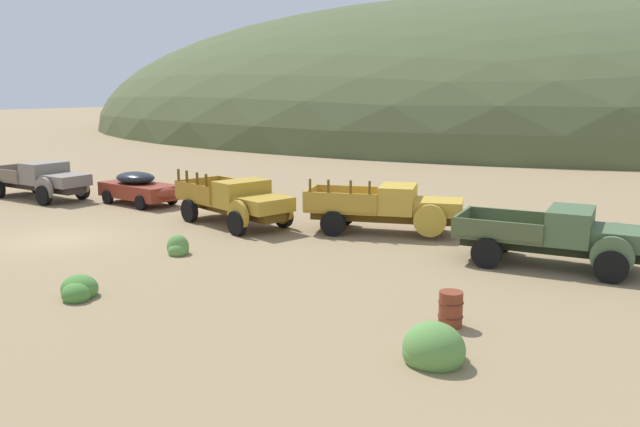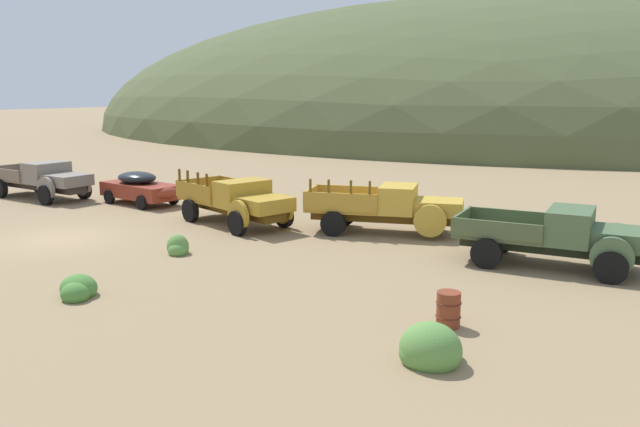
% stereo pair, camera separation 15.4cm
% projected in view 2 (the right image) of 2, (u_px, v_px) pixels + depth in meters
% --- Properties ---
extents(ground_plane, '(300.00, 300.00, 0.00)m').
position_uv_depth(ground_plane, '(59.00, 239.00, 24.01)').
color(ground_plane, '#937A56').
extents(hill_distant, '(114.09, 82.83, 33.95)m').
position_uv_depth(hill_distant, '(469.00, 130.00, 88.00)').
color(hill_distant, '#4C5633').
rests_on(hill_distant, ground).
extents(truck_primer_gray, '(6.39, 2.47, 1.89)m').
position_uv_depth(truck_primer_gray, '(46.00, 180.00, 32.57)').
color(truck_primer_gray, '#3D322D').
rests_on(truck_primer_gray, ground).
extents(car_rust_red, '(4.58, 2.27, 1.57)m').
position_uv_depth(car_rust_red, '(142.00, 188.00, 31.10)').
color(car_rust_red, maroon).
rests_on(car_rust_red, ground).
extents(truck_mustard, '(6.04, 3.61, 2.16)m').
position_uv_depth(truck_mustard, '(241.00, 202.00, 26.13)').
color(truck_mustard, '#593D12').
rests_on(truck_mustard, ground).
extents(truck_faded_yellow, '(6.23, 3.84, 2.16)m').
position_uv_depth(truck_faded_yellow, '(394.00, 208.00, 24.78)').
color(truck_faded_yellow, brown).
rests_on(truck_faded_yellow, ground).
extents(truck_weathered_green, '(6.03, 3.07, 1.89)m').
position_uv_depth(truck_weathered_green, '(567.00, 237.00, 19.92)').
color(truck_weathered_green, '#232B1B').
rests_on(truck_weathered_green, ground).
extents(oil_drum_by_truck, '(0.60, 0.60, 0.85)m').
position_uv_depth(oil_drum_by_truck, '(448.00, 309.00, 15.07)').
color(oil_drum_by_truck, brown).
rests_on(oil_drum_by_truck, ground).
extents(bush_front_left, '(1.17, 1.12, 0.75)m').
position_uv_depth(bush_front_left, '(78.00, 290.00, 17.29)').
color(bush_front_left, '#4C8438').
rests_on(bush_front_left, ground).
extents(bush_lone_scrub, '(1.30, 1.35, 1.11)m').
position_uv_depth(bush_lone_scrub, '(430.00, 350.00, 13.12)').
color(bush_lone_scrub, '#5B8E42').
rests_on(bush_lone_scrub, ground).
extents(bush_front_right, '(0.85, 0.80, 0.86)m').
position_uv_depth(bush_front_right, '(178.00, 248.00, 21.81)').
color(bush_front_right, '#5B8E42').
rests_on(bush_front_right, ground).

